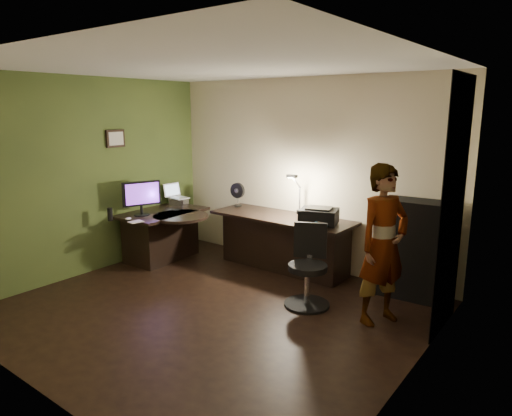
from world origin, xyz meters
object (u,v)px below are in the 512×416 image
Objects in this scene: desk_left at (163,235)px; person at (383,245)px; desk_right at (281,243)px; monitor at (141,203)px; cabinet at (415,249)px; office_chair at (308,267)px.

person is (3.47, -0.01, 0.49)m from desk_left.
monitor reaches higher than desk_right.
cabinet is 0.91m from person.
monitor is 2.74m from office_chair.
office_chair is 0.55× the size of person.
desk_right is 1.28m from office_chair.
desk_left is at bearing 102.62° from monitor.
desk_right is (1.70, 0.71, 0.02)m from desk_left.
desk_left is 0.62× the size of desk_right.
desk_right is 1.85m from cabinet.
cabinet reaches higher than office_chair.
monitor is (-3.58, -1.21, 0.33)m from cabinet.
cabinet is 1.26× the size of office_chair.
office_chair is (0.94, -0.86, 0.09)m from desk_right.
desk_left is at bearing 152.53° from office_chair.
desk_left is 3.50m from person.
desk_right is at bearing 113.41° from office_chair.
desk_left is at bearing 114.44° from person.
monitor reaches higher than office_chair.
office_chair reaches higher than desk_left.
cabinet is 2.18× the size of monitor.
desk_left is 0.66m from monitor.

